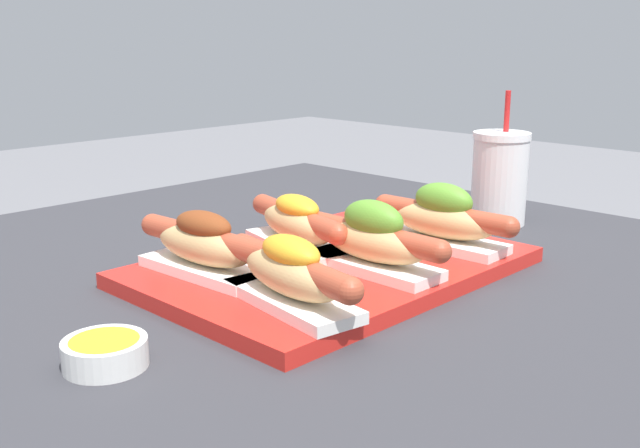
# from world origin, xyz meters

# --- Properties ---
(serving_tray) EXTENTS (0.44, 0.31, 0.02)m
(serving_tray) POSITION_xyz_m (-0.02, -0.06, 0.75)
(serving_tray) COLOR red
(serving_tray) RESTS_ON patio_table
(hot_dog_0) EXTENTS (0.08, 0.21, 0.07)m
(hot_dog_0) POSITION_xyz_m (-0.16, -0.14, 0.80)
(hot_dog_0) COLOR white
(hot_dog_0) RESTS_ON serving_tray
(hot_dog_1) EXTENTS (0.06, 0.21, 0.08)m
(hot_dog_1) POSITION_xyz_m (-0.01, -0.13, 0.80)
(hot_dog_1) COLOR white
(hot_dog_1) RESTS_ON serving_tray
(hot_dog_2) EXTENTS (0.07, 0.21, 0.08)m
(hot_dog_2) POSITION_xyz_m (0.12, -0.13, 0.80)
(hot_dog_2) COLOR white
(hot_dog_2) RESTS_ON serving_tray
(hot_dog_3) EXTENTS (0.07, 0.21, 0.07)m
(hot_dog_3) POSITION_xyz_m (-0.15, 0.00, 0.80)
(hot_dog_3) COLOR white
(hot_dog_3) RESTS_ON serving_tray
(hot_dog_4) EXTENTS (0.10, 0.20, 0.07)m
(hot_dog_4) POSITION_xyz_m (-0.02, -0.01, 0.80)
(hot_dog_4) COLOR white
(hot_dog_4) RESTS_ON serving_tray
(sauce_bowl) EXTENTS (0.07, 0.07, 0.02)m
(sauce_bowl) POSITION_xyz_m (-0.34, -0.10, 0.76)
(sauce_bowl) COLOR white
(sauce_bowl) RESTS_ON patio_table
(drink_cup) EXTENTS (0.08, 0.08, 0.20)m
(drink_cup) POSITION_xyz_m (0.34, -0.07, 0.81)
(drink_cup) COLOR white
(drink_cup) RESTS_ON patio_table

